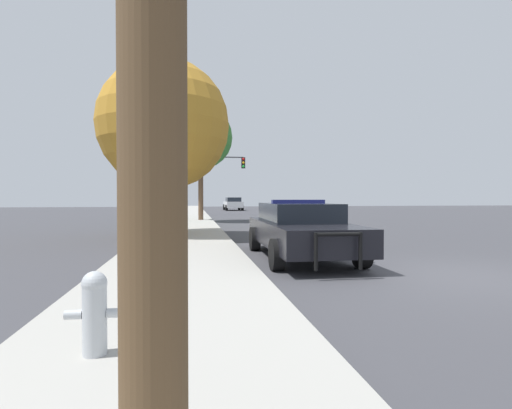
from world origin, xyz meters
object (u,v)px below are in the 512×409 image
object	(u,v)px
traffic_light	(220,172)
tree_sidewalk_mid	(201,137)
police_car	(300,229)
tree_sidewalk_near	(164,125)
fire_hydrant	(95,310)
car_background_distant	(233,204)

from	to	relation	value
traffic_light	tree_sidewalk_mid	size ratio (longest dim) A/B	0.70
police_car	tree_sidewalk_near	distance (m)	7.33
fire_hydrant	car_background_distant	distance (m)	40.76
tree_sidewalk_mid	police_car	bearing A→B (deg)	-81.90
fire_hydrant	traffic_light	xyz separation A→B (m)	(3.13, 28.89, 2.99)
fire_hydrant	tree_sidewalk_mid	size ratio (longest dim) A/B	0.11
police_car	traffic_light	distance (m)	23.24
fire_hydrant	traffic_light	size ratio (longest dim) A/B	0.15
fire_hydrant	tree_sidewalk_near	bearing A→B (deg)	90.78
police_car	car_background_distant	size ratio (longest dim) A/B	1.25
traffic_light	fire_hydrant	bearing A→B (deg)	-96.18
tree_sidewalk_mid	car_background_distant	bearing A→B (deg)	78.70
police_car	fire_hydrant	size ratio (longest dim) A/B	7.11
fire_hydrant	car_background_distant	world-z (taller)	car_background_distant
fire_hydrant	tree_sidewalk_mid	world-z (taller)	tree_sidewalk_mid
tree_sidewalk_near	traffic_light	bearing A→B (deg)	79.47
fire_hydrant	tree_sidewalk_near	world-z (taller)	tree_sidewalk_near
police_car	fire_hydrant	xyz separation A→B (m)	(-3.44, -5.82, -0.20)
traffic_light	tree_sidewalk_mid	bearing A→B (deg)	-101.53
police_car	fire_hydrant	bearing A→B (deg)	60.11
traffic_light	tree_sidewalk_near	xyz separation A→B (m)	(-3.28, -17.65, 0.60)
traffic_light	tree_sidewalk_near	size ratio (longest dim) A/B	0.75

